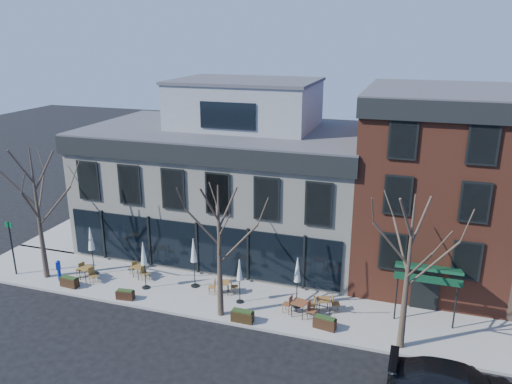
% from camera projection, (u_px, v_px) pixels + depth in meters
% --- Properties ---
extents(ground, '(120.00, 120.00, 0.00)m').
position_uv_depth(ground, '(199.00, 275.00, 30.38)').
color(ground, black).
rests_on(ground, ground).
extents(sidewalk_front, '(33.50, 4.70, 0.15)m').
position_uv_depth(sidewalk_front, '(237.00, 300.00, 27.45)').
color(sidewalk_front, gray).
rests_on(sidewalk_front, ground).
extents(sidewalk_side, '(4.50, 12.00, 0.15)m').
position_uv_depth(sidewalk_side, '(99.00, 220.00, 39.09)').
color(sidewalk_side, gray).
rests_on(sidewalk_side, ground).
extents(corner_building, '(18.39, 10.39, 11.10)m').
position_uv_depth(corner_building, '(229.00, 179.00, 33.51)').
color(corner_building, beige).
rests_on(corner_building, ground).
extents(red_brick_building, '(8.20, 11.78, 11.18)m').
position_uv_depth(red_brick_building, '(433.00, 184.00, 29.36)').
color(red_brick_building, brown).
rests_on(red_brick_building, ground).
extents(tree_corner, '(3.93, 3.98, 7.92)m').
position_uv_depth(tree_corner, '(38.00, 213.00, 28.67)').
color(tree_corner, '#382B21').
rests_on(tree_corner, sidewalk_front).
extents(tree_mid, '(3.50, 3.55, 7.04)m').
position_uv_depth(tree_mid, '(219.00, 250.00, 24.80)').
color(tree_mid, '#382B21').
rests_on(tree_mid, sidewalk_front).
extents(tree_right, '(3.72, 3.77, 7.48)m').
position_uv_depth(tree_right, '(408.00, 271.00, 22.09)').
color(tree_right, '#382B21').
rests_on(tree_right, sidewalk_front).
extents(sign_pole, '(0.50, 0.10, 3.40)m').
position_uv_depth(sign_pole, '(12.00, 245.00, 29.66)').
color(sign_pole, black).
rests_on(sign_pole, sidewalk_front).
extents(call_box, '(0.27, 0.26, 1.31)m').
position_uv_depth(call_box, '(59.00, 269.00, 29.29)').
color(call_box, '#0B2394').
rests_on(call_box, sidewalk_front).
extents(cafe_set_0, '(1.85, 1.06, 0.95)m').
position_uv_depth(cafe_set_0, '(87.00, 272.00, 29.42)').
color(cafe_set_0, brown).
rests_on(cafe_set_0, sidewalk_front).
extents(cafe_set_1, '(1.68, 1.05, 0.87)m').
position_uv_depth(cafe_set_1, '(139.00, 270.00, 29.73)').
color(cafe_set_1, brown).
rests_on(cafe_set_1, sidewalk_front).
extents(cafe_set_3, '(1.73, 0.92, 0.89)m').
position_uv_depth(cafe_set_3, '(223.00, 286.00, 27.83)').
color(cafe_set_3, brown).
rests_on(cafe_set_3, sidewalk_front).
extents(cafe_set_4, '(1.91, 0.87, 0.98)m').
position_uv_depth(cafe_set_4, '(299.00, 307.00, 25.64)').
color(cafe_set_4, brown).
rests_on(cafe_set_4, sidewalk_front).
extents(cafe_set_5, '(1.78, 1.06, 0.92)m').
position_uv_depth(cafe_set_5, '(323.00, 304.00, 26.00)').
color(cafe_set_5, brown).
rests_on(cafe_set_5, sidewalk_front).
extents(umbrella_0, '(0.49, 0.49, 3.04)m').
position_uv_depth(umbrella_0, '(91.00, 241.00, 29.62)').
color(umbrella_0, black).
rests_on(umbrella_0, sidewalk_front).
extents(umbrella_1, '(0.45, 0.45, 2.84)m').
position_uv_depth(umbrella_1, '(144.00, 256.00, 27.99)').
color(umbrella_1, black).
rests_on(umbrella_1, sidewalk_front).
extents(umbrella_2, '(0.48, 0.48, 2.98)m').
position_uv_depth(umbrella_2, '(194.00, 253.00, 28.15)').
color(umbrella_2, black).
rests_on(umbrella_2, sidewalk_front).
extents(umbrella_3, '(0.41, 0.41, 2.56)m').
position_uv_depth(umbrella_3, '(240.00, 272.00, 26.54)').
color(umbrella_3, black).
rests_on(umbrella_3, sidewalk_front).
extents(umbrella_4, '(0.46, 0.46, 2.86)m').
position_uv_depth(umbrella_4, '(297.00, 272.00, 26.05)').
color(umbrella_4, black).
rests_on(umbrella_4, sidewalk_front).
extents(planter_0, '(1.10, 0.50, 0.60)m').
position_uv_depth(planter_0, '(69.00, 282.00, 28.67)').
color(planter_0, black).
rests_on(planter_0, sidewalk_front).
extents(planter_1, '(1.02, 0.50, 0.55)m').
position_uv_depth(planter_1, '(125.00, 295.00, 27.33)').
color(planter_1, black).
rests_on(planter_1, sidewalk_front).
extents(planter_2, '(1.14, 0.46, 0.64)m').
position_uv_depth(planter_2, '(242.00, 316.00, 25.18)').
color(planter_2, '#302310').
rests_on(planter_2, sidewalk_front).
extents(planter_3, '(1.17, 0.61, 0.62)m').
position_uv_depth(planter_3, '(325.00, 323.00, 24.61)').
color(planter_3, black).
rests_on(planter_3, sidewalk_front).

